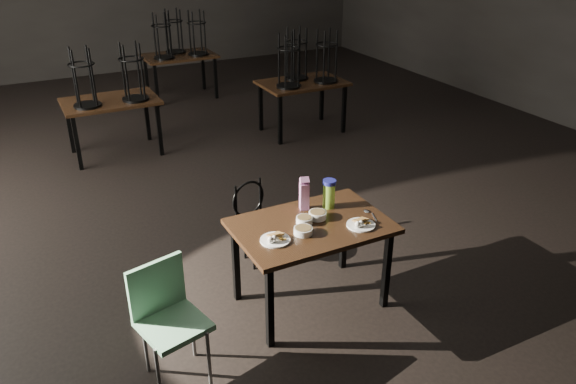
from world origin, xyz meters
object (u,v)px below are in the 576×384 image
juice_carton (304,194)px  school_chair (167,313)px  water_bottle (329,193)px  main_table (311,233)px  bentwood_chair (255,216)px

juice_carton → school_chair: bearing=-158.7°
water_bottle → school_chair: size_ratio=0.28×
juice_carton → main_table: bearing=-105.5°
juice_carton → water_bottle: bearing=-18.2°
water_bottle → juice_carton: bearing=161.8°
water_bottle → bentwood_chair: size_ratio=0.32×
main_table → school_chair: bearing=-167.8°
school_chair → main_table: bearing=-1.6°
juice_carton → school_chair: 1.46m
main_table → bentwood_chair: 0.85m
main_table → bentwood_chair: (-0.13, 0.81, -0.22)m
bentwood_chair → school_chair: size_ratio=0.87×
bentwood_chair → school_chair: school_chair is taller
main_table → water_bottle: water_bottle is taller
juice_carton → water_bottle: size_ratio=1.18×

